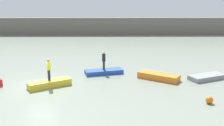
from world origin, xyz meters
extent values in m
plane|color=gray|center=(0.00, 0.00, 0.00)|extent=(120.00, 120.00, 0.00)
cube|color=#666056|center=(0.00, 29.55, 1.59)|extent=(80.00, 1.20, 3.18)
cube|color=gold|center=(0.77, -0.22, 0.26)|extent=(3.44, 2.63, 0.52)
cube|color=#2B4CAD|center=(5.07, 3.49, 0.20)|extent=(3.72, 2.14, 0.39)
cube|color=orange|center=(9.91, 1.72, 0.27)|extent=(3.67, 2.97, 0.53)
cube|color=gray|center=(14.19, 1.71, 0.20)|extent=(3.53, 2.51, 0.39)
cylinder|color=#232838|center=(0.77, -0.22, 0.97)|extent=(0.22, 0.22, 0.89)
cylinder|color=#D8F226|center=(0.77, -0.22, 1.75)|extent=(0.32, 0.32, 0.67)
sphere|color=#936B4C|center=(0.77, -0.22, 2.20)|extent=(0.24, 0.24, 0.24)
cylinder|color=#38332D|center=(5.07, 3.49, 0.80)|extent=(0.22, 0.22, 0.81)
cylinder|color=black|center=(5.07, 3.49, 1.55)|extent=(0.32, 0.32, 0.69)
sphere|color=beige|center=(5.07, 3.49, 2.02)|extent=(0.24, 0.24, 0.24)
sphere|color=orange|center=(12.42, -3.77, 0.26)|extent=(0.52, 0.52, 0.52)
camera|label=1|loc=(5.67, -20.84, 7.14)|focal=43.10mm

